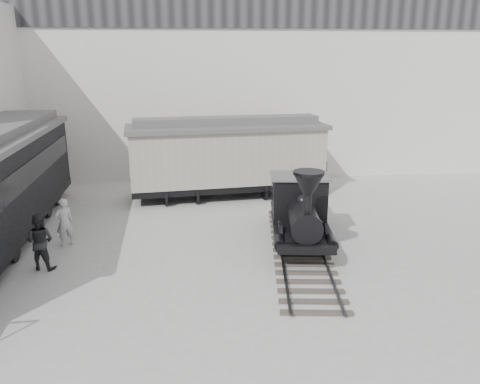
{
  "coord_description": "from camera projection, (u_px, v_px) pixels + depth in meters",
  "views": [
    {
      "loc": [
        -2.04,
        -11.71,
        6.45
      ],
      "look_at": [
        -0.69,
        3.9,
        2.0
      ],
      "focal_mm": 35.0,
      "sensor_mm": 36.0,
      "label": 1
    }
  ],
  "objects": [
    {
      "name": "ground",
      "position": [
        276.0,
        297.0,
        13.16
      ],
      "size": [
        90.0,
        90.0,
        0.0
      ],
      "primitive_type": "plane",
      "color": "#9E9E9B"
    },
    {
      "name": "north_wall",
      "position": [
        235.0,
        76.0,
        26.0
      ],
      "size": [
        34.0,
        2.51,
        11.0
      ],
      "color": "silver",
      "rests_on": "ground"
    },
    {
      "name": "locomotive",
      "position": [
        300.0,
        214.0,
        16.64
      ],
      "size": [
        2.88,
        9.01,
        3.13
      ],
      "rotation": [
        0.0,
        0.0,
        -0.11
      ],
      "color": "#3E3834",
      "rests_on": "ground"
    },
    {
      "name": "boxcar",
      "position": [
        227.0,
        155.0,
        22.42
      ],
      "size": [
        9.71,
        4.11,
        3.86
      ],
      "rotation": [
        0.0,
        0.0,
        0.13
      ],
      "color": "black",
      "rests_on": "ground"
    },
    {
      "name": "visitor_a",
      "position": [
        64.0,
        222.0,
        16.63
      ],
      "size": [
        0.77,
        0.71,
        1.76
      ],
      "primitive_type": "imported",
      "rotation": [
        0.0,
        0.0,
        3.74
      ],
      "color": "#B6B6B6",
      "rests_on": "ground"
    },
    {
      "name": "visitor_b",
      "position": [
        40.0,
        241.0,
        14.74
      ],
      "size": [
        1.03,
        0.89,
        1.85
      ],
      "primitive_type": "imported",
      "rotation": [
        0.0,
        0.0,
        2.91
      ],
      "color": "black",
      "rests_on": "ground"
    }
  ]
}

